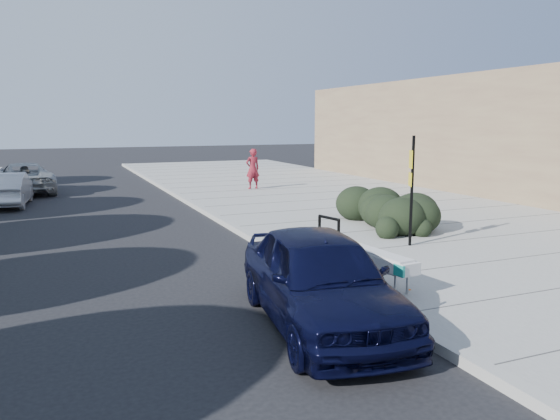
% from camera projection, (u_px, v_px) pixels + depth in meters
% --- Properties ---
extents(ground, '(120.00, 120.00, 0.00)m').
position_uv_depth(ground, '(292.00, 264.00, 12.32)').
color(ground, black).
rests_on(ground, ground).
extents(sidewalk_near, '(11.20, 50.00, 0.15)m').
position_uv_depth(sidewalk_near, '(380.00, 212.00, 19.00)').
color(sidewalk_near, gray).
rests_on(sidewalk_near, ground).
extents(curb_near, '(0.22, 50.00, 0.17)m').
position_uv_depth(curb_near, '(226.00, 223.00, 16.85)').
color(curb_near, '#9E9E99').
rests_on(curb_near, ground).
extents(bench, '(0.66, 2.16, 0.64)m').
position_uv_depth(bench, '(373.00, 258.00, 10.26)').
color(bench, gray).
rests_on(bench, sidewalk_near).
extents(bike_rack, '(0.21, 0.68, 1.01)m').
position_uv_depth(bike_rack, '(329.00, 235.00, 11.86)').
color(bike_rack, black).
rests_on(bike_rack, sidewalk_near).
extents(sign_post, '(0.16, 0.29, 2.70)m').
position_uv_depth(sign_post, '(411.00, 184.00, 13.28)').
color(sign_post, black).
rests_on(sign_post, sidewalk_near).
extents(hedge, '(2.87, 3.96, 1.34)m').
position_uv_depth(hedge, '(381.00, 203.00, 15.99)').
color(hedge, black).
rests_on(hedge, sidewalk_near).
extents(sedan_navy, '(2.40, 4.69, 1.53)m').
position_uv_depth(sedan_navy, '(320.00, 279.00, 8.51)').
color(sedan_navy, black).
rests_on(sedan_navy, ground).
extents(wagon_silver, '(1.67, 3.97, 1.27)m').
position_uv_depth(wagon_silver, '(8.00, 189.00, 20.72)').
color(wagon_silver, '#BABABF').
rests_on(wagon_silver, ground).
extents(suv_silver, '(2.71, 5.11, 1.37)m').
position_uv_depth(suv_silver, '(25.00, 178.00, 24.45)').
color(suv_silver, '#96999B').
rests_on(suv_silver, ground).
extents(pedestrian, '(0.70, 0.50, 1.82)m').
position_uv_depth(pedestrian, '(253.00, 169.00, 24.76)').
color(pedestrian, maroon).
rests_on(pedestrian, sidewalk_near).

